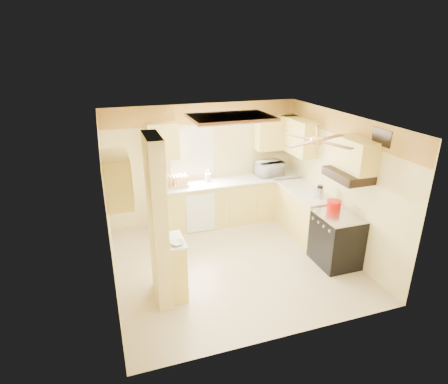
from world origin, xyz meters
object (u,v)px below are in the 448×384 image
object	(u,v)px
bowl	(177,243)
stove	(336,239)
dutch_oven	(334,205)
microwave	(270,168)
kettle	(320,192)

from	to	relation	value
bowl	stove	bearing A→B (deg)	3.06
dutch_oven	microwave	bearing A→B (deg)	99.10
stove	microwave	distance (m)	2.28
stove	kettle	world-z (taller)	kettle
kettle	dutch_oven	bearing A→B (deg)	-92.63
microwave	bowl	bearing A→B (deg)	38.17
stove	bowl	world-z (taller)	bowl
microwave	dutch_oven	distance (m)	1.98
microwave	kettle	xyz separation A→B (m)	(0.34, -1.45, -0.04)
bowl	microwave	bearing A→B (deg)	42.80
bowl	dutch_oven	distance (m)	2.85
stove	microwave	world-z (taller)	microwave
kettle	stove	bearing A→B (deg)	-94.58
stove	kettle	bearing A→B (deg)	85.42
stove	bowl	size ratio (longest dim) A/B	4.84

